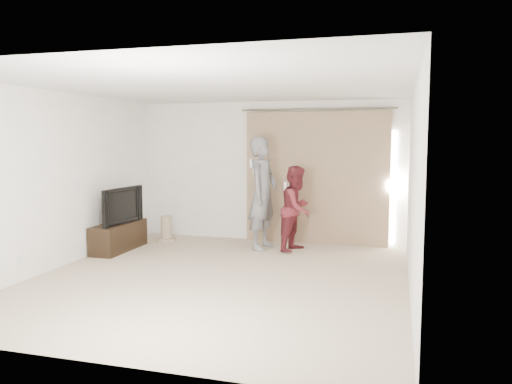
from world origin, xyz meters
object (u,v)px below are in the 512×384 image
Objects in this scene: tv_console at (119,237)px; tv at (118,205)px; person_man at (263,193)px; person_woman at (297,208)px.

tv_console is 1.15× the size of tv.
tv is 0.55× the size of person_man.
person_woman is (2.95, 0.82, -0.05)m from tv.
person_man is 1.34× the size of person_woman.
person_woman is at bearing -69.61° from tv.
person_woman reaches higher than tv_console.
tv_console is 0.85× the size of person_woman.
person_man is (2.35, 0.82, 0.74)m from tv_console.
person_woman is at bearing 15.46° from tv_console.
tv_console is at bearing -160.85° from person_man.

